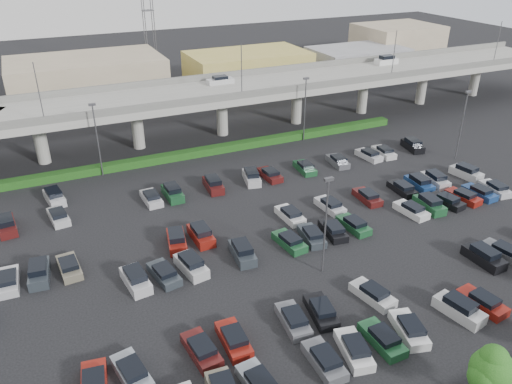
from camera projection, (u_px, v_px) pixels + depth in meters
ground at (285, 233)px, 55.95m from camera, size 280.00×280.00×0.00m
overpass at (191, 98)px, 78.58m from camera, size 150.00×13.00×15.80m
hedge at (209, 151)px, 75.91m from camera, size 66.00×1.60×1.10m
tree_row at (480, 377)px, 33.16m from camera, size 65.07×3.66×5.94m
parked_cars at (311, 245)px, 52.49m from camera, size 62.95×41.68×1.67m
light_poles at (243, 182)px, 53.19m from camera, size 66.90×48.38×10.30m
distant_buildings at (204, 69)px, 108.80m from camera, size 138.00×24.00×9.00m
comm_tower at (147, 8)px, 110.12m from camera, size 2.40×2.40×30.00m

